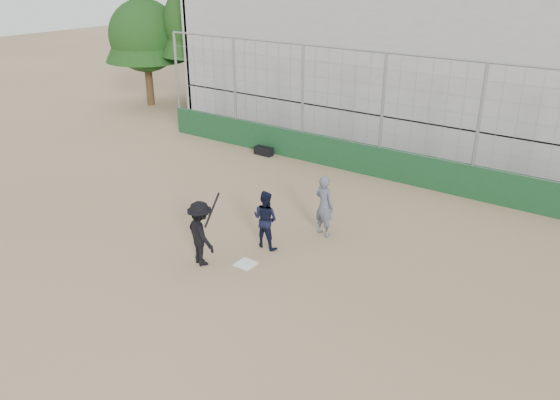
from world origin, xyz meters
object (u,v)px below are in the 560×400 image
Objects in this scene: umpire at (324,209)px; equipment_bag at (264,151)px; batter_at_plate at (201,233)px; catcher_crouched at (265,228)px.

equipment_bag is at bearing -24.75° from umpire.
equipment_bag is at bearing 116.22° from batter_at_plate.
batter_at_plate is 2.48× the size of equipment_bag.
batter_at_plate is 3.30m from umpire.
umpire is at bearing -39.69° from equipment_bag.
umpire is 2.09× the size of equipment_bag.
batter_at_plate reaches higher than umpire.
catcher_crouched is at bearing -52.95° from equipment_bag.
batter_at_plate is 7.96m from equipment_bag.
equipment_bag is (-5.07, 4.21, -0.58)m from umpire.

